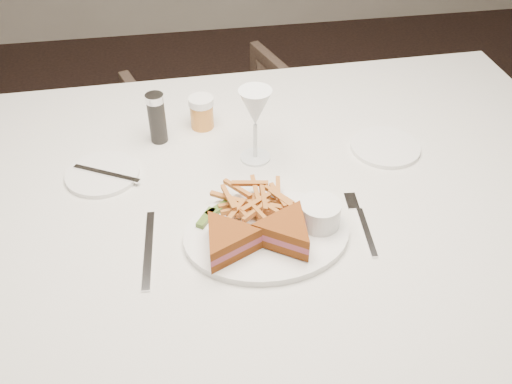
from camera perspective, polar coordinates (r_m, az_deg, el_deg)
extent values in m
cube|color=silver|center=(1.47, -0.32, -11.52)|extent=(1.61, 1.09, 0.75)
imported|color=#47362B|center=(2.14, -3.22, 5.12)|extent=(0.72, 0.69, 0.60)
ellipsoid|color=white|center=(1.10, 1.07, -4.27)|extent=(0.33, 0.26, 0.01)
cube|color=silver|center=(1.10, -10.70, -5.64)|extent=(0.03, 0.21, 0.00)
cylinder|color=white|center=(1.29, -15.11, 1.76)|extent=(0.16, 0.16, 0.01)
cylinder|color=white|center=(1.36, 12.80, 4.39)|extent=(0.16, 0.16, 0.01)
cylinder|color=black|center=(1.34, -9.87, 7.29)|extent=(0.04, 0.04, 0.12)
cylinder|color=#CA7C30|center=(1.39, -5.45, 7.92)|extent=(0.06, 0.06, 0.08)
cube|color=#3F5C20|center=(1.14, -3.89, -1.76)|extent=(0.05, 0.05, 0.01)
cube|color=#3F5C20|center=(1.12, -5.02, -2.59)|extent=(0.04, 0.05, 0.01)
cylinder|color=white|center=(1.10, 6.40, -2.16)|extent=(0.08, 0.08, 0.05)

